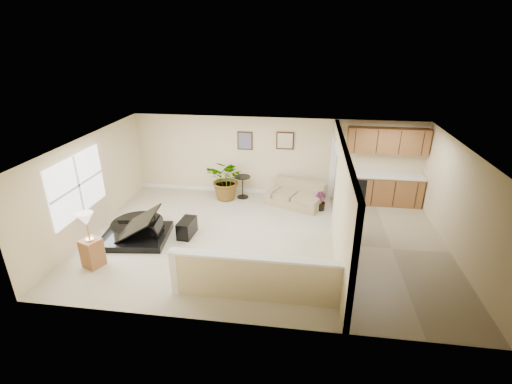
# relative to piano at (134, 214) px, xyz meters

# --- Properties ---
(floor) EXTENTS (9.00, 9.00, 0.00)m
(floor) POSITION_rel_piano_xyz_m (3.26, 0.24, -0.64)
(floor) COLOR #BDAF93
(floor) RESTS_ON ground
(back_wall) EXTENTS (9.00, 0.04, 2.50)m
(back_wall) POSITION_rel_piano_xyz_m (3.26, 3.24, 0.61)
(back_wall) COLOR beige
(back_wall) RESTS_ON floor
(front_wall) EXTENTS (9.00, 0.04, 2.50)m
(front_wall) POSITION_rel_piano_xyz_m (3.26, -2.76, 0.61)
(front_wall) COLOR beige
(front_wall) RESTS_ON floor
(left_wall) EXTENTS (0.04, 6.00, 2.50)m
(left_wall) POSITION_rel_piano_xyz_m (-1.24, 0.24, 0.61)
(left_wall) COLOR beige
(left_wall) RESTS_ON floor
(right_wall) EXTENTS (0.04, 6.00, 2.50)m
(right_wall) POSITION_rel_piano_xyz_m (7.76, 0.24, 0.61)
(right_wall) COLOR beige
(right_wall) RESTS_ON floor
(ceiling) EXTENTS (9.00, 6.00, 0.04)m
(ceiling) POSITION_rel_piano_xyz_m (3.26, 0.24, 1.86)
(ceiling) COLOR white
(ceiling) RESTS_ON back_wall
(kitchen_vinyl) EXTENTS (2.70, 6.00, 0.01)m
(kitchen_vinyl) POSITION_rel_piano_xyz_m (6.41, 0.24, -0.63)
(kitchen_vinyl) COLOR tan
(kitchen_vinyl) RESTS_ON floor
(interior_partition) EXTENTS (0.18, 5.99, 2.50)m
(interior_partition) POSITION_rel_piano_xyz_m (5.06, 0.50, 0.58)
(interior_partition) COLOR beige
(interior_partition) RESTS_ON floor
(pony_half_wall) EXTENTS (3.42, 0.22, 1.00)m
(pony_half_wall) POSITION_rel_piano_xyz_m (3.34, -2.06, -0.12)
(pony_half_wall) COLOR beige
(pony_half_wall) RESTS_ON floor
(left_window) EXTENTS (0.05, 2.15, 1.45)m
(left_window) POSITION_rel_piano_xyz_m (-1.22, -0.26, 0.81)
(left_window) COLOR white
(left_window) RESTS_ON left_wall
(wall_art_left) EXTENTS (0.48, 0.04, 0.58)m
(wall_art_left) POSITION_rel_piano_xyz_m (2.31, 3.21, 1.11)
(wall_art_left) COLOR #372114
(wall_art_left) RESTS_ON back_wall
(wall_mirror) EXTENTS (0.55, 0.04, 0.55)m
(wall_mirror) POSITION_rel_piano_xyz_m (3.56, 3.21, 1.16)
(wall_mirror) COLOR #372114
(wall_mirror) RESTS_ON back_wall
(kitchen_cabinets) EXTENTS (2.36, 0.65, 2.33)m
(kitchen_cabinets) POSITION_rel_piano_xyz_m (6.45, 2.97, 0.23)
(kitchen_cabinets) COLOR #9D5733
(kitchen_cabinets) RESTS_ON floor
(piano) EXTENTS (2.01, 2.07, 1.52)m
(piano) POSITION_rel_piano_xyz_m (0.00, 0.00, 0.00)
(piano) COLOR black
(piano) RESTS_ON floor
(piano_bench) EXTENTS (0.39, 0.69, 0.44)m
(piano_bench) POSITION_rel_piano_xyz_m (1.28, 0.20, -0.42)
(piano_bench) COLOR black
(piano_bench) RESTS_ON floor
(loveseat) EXTENTS (1.95, 1.49, 0.93)m
(loveseat) POSITION_rel_piano_xyz_m (3.96, 2.52, -0.28)
(loveseat) COLOR tan
(loveseat) RESTS_ON floor
(accent_table) EXTENTS (0.50, 0.50, 0.72)m
(accent_table) POSITION_rel_piano_xyz_m (2.29, 2.80, -0.18)
(accent_table) COLOR black
(accent_table) RESTS_ON floor
(palm_plant) EXTENTS (1.44, 1.33, 1.32)m
(palm_plant) POSITION_rel_piano_xyz_m (1.84, 2.63, 0.01)
(palm_plant) COLOR black
(palm_plant) RESTS_ON floor
(small_plant) EXTENTS (0.37, 0.37, 0.56)m
(small_plant) POSITION_rel_piano_xyz_m (4.71, 2.23, -0.40)
(small_plant) COLOR black
(small_plant) RESTS_ON floor
(lamp_stand) EXTENTS (0.50, 0.50, 1.31)m
(lamp_stand) POSITION_rel_piano_xyz_m (-0.39, -1.39, -0.08)
(lamp_stand) COLOR #9D5733
(lamp_stand) RESTS_ON floor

